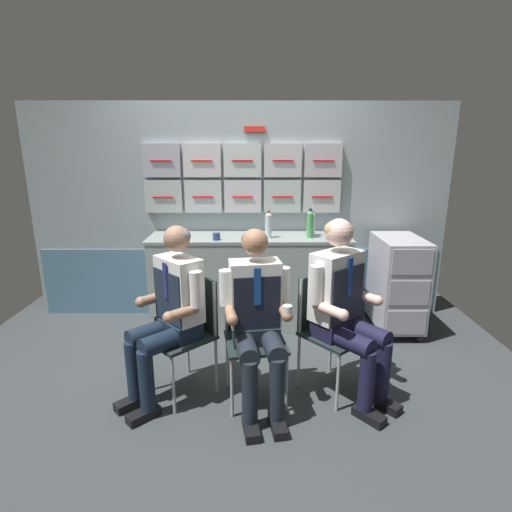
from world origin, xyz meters
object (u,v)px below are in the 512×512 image
object	(u,v)px
paper_cup_tan	(251,233)
crew_member_left	(169,308)
folding_chair_by_counter	(326,319)
water_bottle_tall	(312,224)
crew_member_by_counter	(345,303)
folding_chair_left	(190,322)
service_trolley	(397,282)
crew_member_right	(257,315)
folding_chair_right	(253,325)

from	to	relation	value
paper_cup_tan	crew_member_left	bearing A→B (deg)	-114.14
crew_member_left	folding_chair_by_counter	distance (m)	1.11
crew_member_left	water_bottle_tall	bearing A→B (deg)	47.83
crew_member_by_counter	folding_chair_left	bearing A→B (deg)	175.15
service_trolley	water_bottle_tall	xyz separation A→B (m)	(-0.81, 0.17, 0.53)
crew_member_right	crew_member_by_counter	distance (m)	0.61
folding_chair_right	paper_cup_tan	world-z (taller)	paper_cup_tan
service_trolley	water_bottle_tall	bearing A→B (deg)	168.38
folding_chair_right	crew_member_right	bearing A→B (deg)	-80.86
service_trolley	crew_member_right	size ratio (longest dim) A/B	0.75
folding_chair_left	folding_chair_by_counter	distance (m)	0.98
crew_member_by_counter	paper_cup_tan	xyz separation A→B (m)	(-0.65, 1.19, 0.23)
folding_chair_left	folding_chair_right	bearing A→B (deg)	-6.83
crew_member_left	folding_chair_right	world-z (taller)	crew_member_left
folding_chair_left	crew_member_right	bearing A→B (deg)	-24.36
crew_member_right	crew_member_by_counter	bearing A→B (deg)	11.69
folding_chair_by_counter	folding_chair_left	bearing A→B (deg)	-178.15
service_trolley	folding_chair_by_counter	distance (m)	1.26
crew_member_by_counter	water_bottle_tall	xyz separation A→B (m)	(-0.07, 1.23, 0.32)
crew_member_left	water_bottle_tall	world-z (taller)	crew_member_left
crew_member_right	water_bottle_tall	world-z (taller)	crew_member_right
crew_member_right	paper_cup_tan	size ratio (longest dim) A/B	17.31
folding_chair_right	crew_member_by_counter	world-z (taller)	crew_member_by_counter
crew_member_left	paper_cup_tan	world-z (taller)	crew_member_left
folding_chair_left	crew_member_right	world-z (taller)	crew_member_right
folding_chair_left	folding_chair_right	world-z (taller)	same
crew_member_right	water_bottle_tall	size ratio (longest dim) A/B	5.00
folding_chair_by_counter	water_bottle_tall	world-z (taller)	water_bottle_tall
folding_chair_left	crew_member_by_counter	distance (m)	1.10
crew_member_right	paper_cup_tan	bearing A→B (deg)	92.18
folding_chair_by_counter	crew_member_left	bearing A→B (deg)	-172.53
service_trolley	crew_member_by_counter	size ratio (longest dim) A/B	0.72
crew_member_left	crew_member_by_counter	bearing A→B (deg)	0.98
folding_chair_right	crew_member_right	world-z (taller)	crew_member_right
folding_chair_right	water_bottle_tall	xyz separation A→B (m)	(0.56, 1.19, 0.50)
crew_member_left	crew_member_by_counter	world-z (taller)	crew_member_by_counter
service_trolley	folding_chair_by_counter	size ratio (longest dim) A/B	1.08
service_trolley	folding_chair_right	size ratio (longest dim) A/B	1.08
crew_member_left	crew_member_right	bearing A→B (deg)	-9.90
crew_member_left	folding_chair_by_counter	xyz separation A→B (m)	(1.09, 0.14, -0.15)
folding_chair_left	paper_cup_tan	size ratio (longest dim) A/B	11.98
folding_chair_left	folding_chair_by_counter	bearing A→B (deg)	1.85
folding_chair_left	crew_member_by_counter	xyz separation A→B (m)	(1.08, -0.09, 0.18)
folding_chair_left	crew_member_right	xyz separation A→B (m)	(0.48, -0.22, 0.15)
crew_member_by_counter	paper_cup_tan	bearing A→B (deg)	118.59
service_trolley	crew_member_right	distance (m)	1.80
service_trolley	crew_member_left	world-z (taller)	crew_member_left
crew_member_right	folding_chair_by_counter	distance (m)	0.58
crew_member_left	paper_cup_tan	xyz separation A→B (m)	(0.54, 1.22, 0.26)
folding_chair_left	crew_member_left	bearing A→B (deg)	-136.64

